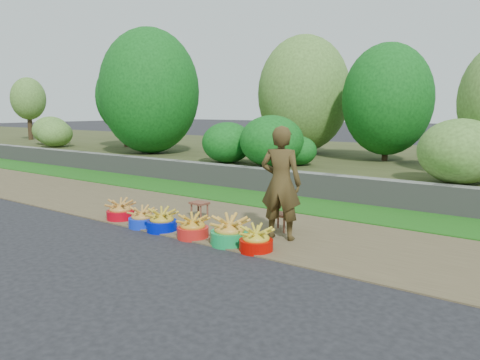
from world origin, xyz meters
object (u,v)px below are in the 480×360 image
Objects in this scene: basin_b at (142,218)px; basin_e at (229,232)px; stool_right at (281,217)px; basin_a at (120,211)px; basin_c at (162,221)px; stool_left at (199,205)px; basin_f at (256,240)px; vendor_woman at (281,183)px; basin_d at (193,228)px.

basin_b is 0.81× the size of basin_e.
basin_b is 1.34× the size of stool_right.
basin_a is 0.69m from basin_b.
basin_a is 1.12m from basin_c.
basin_e is 1.66× the size of stool_left.
basin_f is 1.12m from stool_right.
basin_c is 1.02m from stool_left.
vendor_woman is (1.87, -0.32, 0.61)m from stool_left.
basin_e is at bearing 5.32° from basin_d.
stool_right is at bearing 35.73° from basin_c.
basin_c reaches higher than stool_right.
basin_c is at bearing 179.66° from basin_d.
vendor_woman is at bearing 93.29° from basin_f.
stool_right is at bearing 51.97° from basin_d.
basin_a reaches higher than basin_c.
basin_b is 2.42m from vendor_woman.
basin_b is 1.11m from basin_d.
basin_b is 1.34× the size of stool_left.
basin_d reaches higher than stool_left.
basin_f is at bearing 0.84° from basin_b.
stool_left is at bearing 96.12° from basin_c.
basin_e is (1.75, 0.07, 0.04)m from basin_b.
basin_e is at bearing 175.21° from basin_f.
basin_a is 2.84m from stool_right.
basin_e is 1.66× the size of stool_right.
basin_f reaches higher than stool_left.
stool_right is (2.65, 1.01, 0.08)m from basin_a.
stool_left is 0.20× the size of vendor_woman.
basin_e is (2.43, -0.04, 0.02)m from basin_a.
stool_left is (-0.77, 1.02, 0.08)m from basin_d.
vendor_woman is (-0.04, 0.68, 0.70)m from basin_f.
stool_left is at bearing -177.03° from stool_right.
basin_a is 2.43m from basin_e.
basin_b reaches higher than stool_left.
vendor_woman is at bearing 32.48° from basin_d.
basin_c is 1.31m from basin_e.
stool_left is (1.01, 0.92, 0.08)m from basin_a.
basin_e is 0.49m from basin_f.
basin_e is 1.72m from stool_left.
basin_c is 0.29× the size of vendor_woman.
basin_c is 2.02m from vendor_woman.
basin_c reaches higher than stool_left.
basin_d is at bearing -174.68° from basin_e.
stool_left is (-1.42, 0.96, 0.05)m from basin_e.
basin_e is 0.33× the size of vendor_woman.
basin_e is (1.31, 0.06, 0.02)m from basin_c.
basin_f is (2.93, -0.08, -0.01)m from basin_a.
basin_e is at bearing 2.42° from basin_b.
basin_c is at bearing -4.73° from basin_a.
basin_a reaches higher than basin_b.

